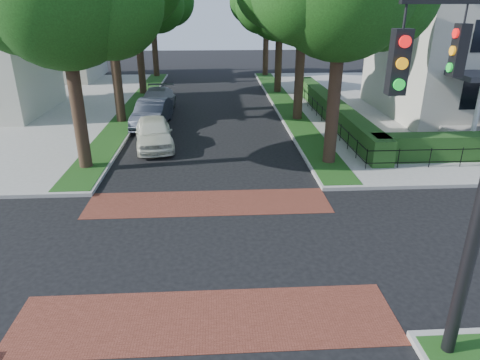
% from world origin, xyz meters
% --- Properties ---
extents(ground, '(120.00, 120.00, 0.00)m').
position_xyz_m(ground, '(0.00, 0.00, 0.00)').
color(ground, black).
rests_on(ground, ground).
extents(sidewalk_ne, '(30.00, 30.00, 0.15)m').
position_xyz_m(sidewalk_ne, '(19.50, 19.00, 0.07)').
color(sidewalk_ne, gray).
rests_on(sidewalk_ne, ground).
extents(crosswalk_far, '(9.00, 2.20, 0.01)m').
position_xyz_m(crosswalk_far, '(0.00, 3.20, 0.01)').
color(crosswalk_far, maroon).
rests_on(crosswalk_far, ground).
extents(crosswalk_near, '(9.00, 2.20, 0.01)m').
position_xyz_m(crosswalk_near, '(0.00, -3.20, 0.01)').
color(crosswalk_near, maroon).
rests_on(crosswalk_near, ground).
extents(grass_strip_ne, '(1.60, 29.80, 0.02)m').
position_xyz_m(grass_strip_ne, '(5.40, 19.10, 0.16)').
color(grass_strip_ne, '#1F4012').
rests_on(grass_strip_ne, sidewalk_ne).
extents(grass_strip_nw, '(1.60, 29.80, 0.02)m').
position_xyz_m(grass_strip_nw, '(-5.40, 19.10, 0.16)').
color(grass_strip_nw, '#1F4012').
rests_on(grass_strip_nw, sidewalk_nw).
extents(tree_right_far, '(7.25, 6.23, 9.74)m').
position_xyz_m(tree_right_far, '(5.60, 24.22, 6.91)').
color(tree_right_far, black).
rests_on(tree_right_far, sidewalk_ne).
extents(tree_left_far, '(7.00, 6.02, 9.86)m').
position_xyz_m(tree_left_far, '(-5.40, 24.22, 7.12)').
color(tree_left_far, black).
rests_on(tree_left_far, sidewalk_nw).
extents(hedge_main_road, '(1.00, 18.00, 1.20)m').
position_xyz_m(hedge_main_road, '(7.70, 15.00, 0.75)').
color(hedge_main_road, '#204016').
rests_on(hedge_main_road, sidewalk_ne).
extents(fence_main_road, '(0.06, 18.00, 0.90)m').
position_xyz_m(fence_main_road, '(6.90, 15.00, 0.60)').
color(fence_main_road, black).
rests_on(fence_main_road, sidewalk_ne).
extents(house_left_far, '(10.00, 9.00, 10.14)m').
position_xyz_m(house_left_far, '(-15.49, 31.99, 5.04)').
color(house_left_far, beige).
rests_on(house_left_far, sidewalk_nw).
extents(traffic_signal, '(2.17, 2.00, 8.00)m').
position_xyz_m(traffic_signal, '(4.89, -4.41, 4.71)').
color(traffic_signal, black).
rests_on(traffic_signal, sidewalk_se).
extents(parked_car_front, '(2.57, 4.80, 1.55)m').
position_xyz_m(parked_car_front, '(-2.85, 10.13, 0.78)').
color(parked_car_front, silver).
rests_on(parked_car_front, ground).
extents(parked_car_middle, '(2.11, 5.00, 1.60)m').
position_xyz_m(parked_car_middle, '(-3.47, 14.26, 0.80)').
color(parked_car_middle, '#1D222C').
rests_on(parked_car_middle, ground).
extents(parked_car_rear, '(2.23, 5.42, 1.57)m').
position_xyz_m(parked_car_rear, '(-3.60, 17.87, 0.78)').
color(parked_car_rear, slate).
rests_on(parked_car_rear, ground).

